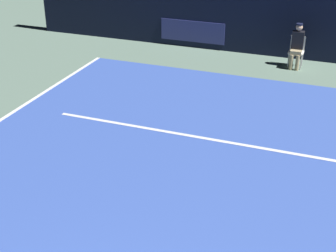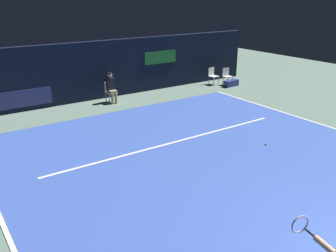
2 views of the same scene
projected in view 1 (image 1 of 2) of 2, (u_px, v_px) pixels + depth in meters
ground_plane at (211, 201)px, 8.54m from camera, size 34.48×34.48×0.00m
court_surface at (211, 201)px, 8.54m from camera, size 11.11×12.39×0.01m
line_service at (240, 144)px, 10.35m from camera, size 8.67×0.10×0.01m
back_wall at (290, 16)px, 15.05m from camera, size 17.63×0.33×2.60m
line_judge_on_chair at (297, 45)px, 14.40m from camera, size 0.45×0.54×1.32m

